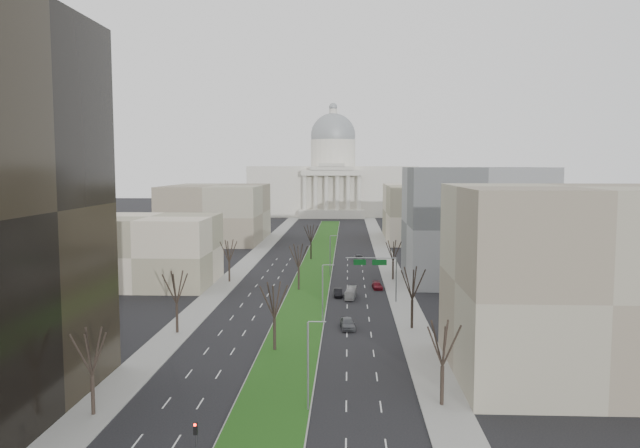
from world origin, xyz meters
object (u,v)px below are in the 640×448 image
(car_black, at_px, (338,293))
(car_grey_far, at_px, (359,258))
(car_grey_near, at_px, (348,323))
(car_red, at_px, (377,286))
(box_van, at_px, (351,293))

(car_black, xyz_separation_m, car_grey_far, (4.62, 43.71, 0.02))
(car_grey_near, xyz_separation_m, car_grey_far, (2.80, 66.85, -0.11))
(car_red, height_order, box_van, box_van)
(car_red, relative_size, car_grey_far, 0.84)
(car_grey_near, relative_size, car_red, 1.11)
(car_grey_near, relative_size, car_black, 1.13)
(car_grey_near, xyz_separation_m, car_red, (5.83, 30.52, -0.20))
(car_black, xyz_separation_m, box_van, (2.40, -1.37, 0.24))
(car_grey_near, bearing_deg, car_red, 72.90)
(car_red, distance_m, box_van, 10.21)
(car_grey_near, height_order, car_black, car_grey_near)
(car_grey_far, relative_size, box_van, 0.78)
(car_black, xyz_separation_m, car_red, (7.65, 7.38, -0.07))
(car_grey_near, relative_size, box_van, 0.72)
(car_grey_near, height_order, box_van, box_van)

